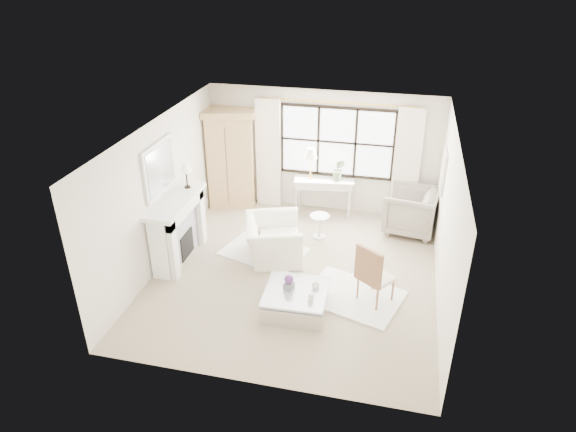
% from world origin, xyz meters
% --- Properties ---
extents(floor, '(5.50, 5.50, 0.00)m').
position_xyz_m(floor, '(0.00, 0.00, 0.00)').
color(floor, tan).
rests_on(floor, ground).
extents(ceiling, '(5.50, 5.50, 0.00)m').
position_xyz_m(ceiling, '(0.00, 0.00, 2.70)').
color(ceiling, white).
rests_on(ceiling, ground).
extents(wall_back, '(5.00, 0.00, 5.00)m').
position_xyz_m(wall_back, '(0.00, 2.75, 1.35)').
color(wall_back, silver).
rests_on(wall_back, ground).
extents(wall_front, '(5.00, 0.00, 5.00)m').
position_xyz_m(wall_front, '(0.00, -2.75, 1.35)').
color(wall_front, silver).
rests_on(wall_front, ground).
extents(wall_left, '(0.00, 5.50, 5.50)m').
position_xyz_m(wall_left, '(-2.50, 0.00, 1.35)').
color(wall_left, beige).
rests_on(wall_left, ground).
extents(wall_right, '(0.00, 5.50, 5.50)m').
position_xyz_m(wall_right, '(2.50, 0.00, 1.35)').
color(wall_right, white).
rests_on(wall_right, ground).
extents(window_pane, '(2.40, 0.02, 1.50)m').
position_xyz_m(window_pane, '(0.30, 2.73, 1.60)').
color(window_pane, white).
rests_on(window_pane, wall_back).
extents(window_frame, '(2.50, 0.04, 1.50)m').
position_xyz_m(window_frame, '(0.30, 2.72, 1.60)').
color(window_frame, black).
rests_on(window_frame, wall_back).
extents(curtain_rod, '(3.30, 0.04, 0.04)m').
position_xyz_m(curtain_rod, '(0.30, 2.67, 2.47)').
color(curtain_rod, '#B18E3D').
rests_on(curtain_rod, wall_back).
extents(curtain_left, '(0.55, 0.10, 2.47)m').
position_xyz_m(curtain_left, '(-1.20, 2.65, 1.24)').
color(curtain_left, white).
rests_on(curtain_left, ground).
extents(curtain_right, '(0.55, 0.10, 2.47)m').
position_xyz_m(curtain_right, '(1.80, 2.65, 1.24)').
color(curtain_right, white).
rests_on(curtain_right, ground).
extents(fireplace, '(0.58, 1.66, 1.26)m').
position_xyz_m(fireplace, '(-2.27, 0.00, 0.65)').
color(fireplace, white).
rests_on(fireplace, ground).
extents(mirror_frame, '(0.05, 1.15, 0.95)m').
position_xyz_m(mirror_frame, '(-2.47, 0.00, 1.84)').
color(mirror_frame, silver).
rests_on(mirror_frame, wall_left).
extents(mirror_glass, '(0.02, 1.00, 0.80)m').
position_xyz_m(mirror_glass, '(-2.44, 0.00, 1.84)').
color(mirror_glass, silver).
rests_on(mirror_glass, wall_left).
extents(art_frame, '(0.04, 0.62, 0.82)m').
position_xyz_m(art_frame, '(2.47, 1.70, 1.55)').
color(art_frame, silver).
rests_on(art_frame, wall_right).
extents(art_canvas, '(0.01, 0.52, 0.72)m').
position_xyz_m(art_canvas, '(2.45, 1.70, 1.55)').
color(art_canvas, '#C2B596').
rests_on(art_canvas, wall_right).
extents(mantel_lamp, '(0.22, 0.22, 0.51)m').
position_xyz_m(mantel_lamp, '(-2.21, 0.51, 1.65)').
color(mantel_lamp, black).
rests_on(mantel_lamp, fireplace).
extents(armoire, '(1.25, 0.93, 2.24)m').
position_xyz_m(armoire, '(-2.02, 2.47, 1.14)').
color(armoire, tan).
rests_on(armoire, floor).
extents(console_table, '(1.35, 0.62, 0.80)m').
position_xyz_m(console_table, '(0.09, 2.53, 0.40)').
color(console_table, silver).
rests_on(console_table, floor).
extents(console_lamp, '(0.28, 0.28, 0.69)m').
position_xyz_m(console_lamp, '(-0.22, 2.53, 1.36)').
color(console_lamp, '#BC8D41').
rests_on(console_lamp, console_table).
extents(orchid_plant, '(0.28, 0.23, 0.50)m').
position_xyz_m(orchid_plant, '(0.40, 2.53, 1.05)').
color(orchid_plant, '#5B744D').
rests_on(orchid_plant, console_table).
extents(side_table, '(0.40, 0.40, 0.51)m').
position_xyz_m(side_table, '(0.20, 1.38, 0.33)').
color(side_table, silver).
rests_on(side_table, floor).
extents(rug_left, '(1.78, 1.49, 0.03)m').
position_xyz_m(rug_left, '(-0.75, 0.55, 0.01)').
color(rug_left, white).
rests_on(rug_left, floor).
extents(rug_right, '(1.86, 1.60, 0.03)m').
position_xyz_m(rug_right, '(1.12, -0.48, 0.01)').
color(rug_right, white).
rests_on(rug_right, floor).
extents(club_armchair, '(1.33, 1.43, 0.76)m').
position_xyz_m(club_armchair, '(-0.53, 0.45, 0.38)').
color(club_armchair, white).
rests_on(club_armchair, floor).
extents(wingback_chair, '(1.17, 1.14, 0.93)m').
position_xyz_m(wingback_chair, '(1.98, 2.08, 0.47)').
color(wingback_chair, gray).
rests_on(wingback_chair, floor).
extents(french_chair, '(0.67, 0.67, 1.08)m').
position_xyz_m(french_chair, '(1.46, -0.52, 0.31)').
color(french_chair, '#95613E').
rests_on(french_chair, floor).
extents(coffee_table, '(1.03, 1.03, 0.38)m').
position_xyz_m(coffee_table, '(0.24, -1.05, 0.18)').
color(coffee_table, silver).
rests_on(coffee_table, floor).
extents(planter_box, '(0.18, 0.18, 0.11)m').
position_xyz_m(planter_box, '(0.11, -1.01, 0.43)').
color(planter_box, slate).
rests_on(planter_box, coffee_table).
extents(planter_flowers, '(0.15, 0.15, 0.15)m').
position_xyz_m(planter_flowers, '(0.11, -1.01, 0.56)').
color(planter_flowers, '#5D2D71').
rests_on(planter_flowers, planter_box).
extents(pillar_candle, '(0.09, 0.09, 0.12)m').
position_xyz_m(pillar_candle, '(0.52, -1.23, 0.44)').
color(pillar_candle, silver).
rests_on(pillar_candle, coffee_table).
extents(coffee_vase, '(0.15, 0.15, 0.13)m').
position_xyz_m(coffee_vase, '(0.53, -0.89, 0.45)').
color(coffee_vase, white).
rests_on(coffee_vase, coffee_table).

